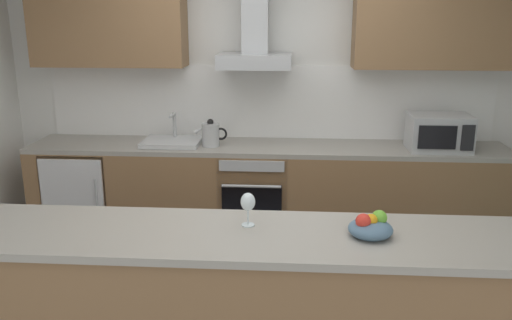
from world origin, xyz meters
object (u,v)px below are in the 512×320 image
object	(u,v)px
oven	(254,194)
fruit_bowl	(371,227)
kettle	(211,134)
range_hood	(255,41)
sink	(172,141)
wine_glass	(248,203)
microwave	(439,132)
refrigerator	(86,194)

from	to	relation	value
oven	fruit_bowl	bearing A→B (deg)	-70.07
kettle	range_hood	bearing A→B (deg)	23.65
sink	fruit_bowl	xyz separation A→B (m)	(1.45, -2.01, 0.07)
sink	kettle	bearing A→B (deg)	-7.25
oven	wine_glass	size ratio (longest dim) A/B	4.50
microwave	wine_glass	world-z (taller)	microwave
microwave	range_hood	xyz separation A→B (m)	(-1.55, 0.16, 0.74)
refrigerator	microwave	distance (m)	3.16
range_hood	wine_glass	bearing A→B (deg)	-87.00
kettle	wine_glass	world-z (taller)	kettle
oven	range_hood	size ratio (longest dim) A/B	1.11
refrigerator	range_hood	size ratio (longest dim) A/B	1.18
microwave	oven	bearing A→B (deg)	178.97
oven	wine_glass	xyz separation A→B (m)	(0.11, -1.91, 0.62)
sink	wine_glass	xyz separation A→B (m)	(0.83, -1.92, 0.15)
refrigerator	fruit_bowl	size ratio (longest dim) A/B	3.86
wine_glass	kettle	bearing A→B (deg)	104.35
oven	refrigerator	size ratio (longest dim) A/B	0.94
microwave	kettle	bearing A→B (deg)	-179.83
refrigerator	microwave	world-z (taller)	microwave
oven	kettle	bearing A→B (deg)	-174.83
oven	wine_glass	world-z (taller)	wine_glass
oven	refrigerator	world-z (taller)	oven
microwave	range_hood	size ratio (longest dim) A/B	0.69
refrigerator	sink	xyz separation A→B (m)	(0.82, 0.01, 0.50)
sink	oven	bearing A→B (deg)	-0.87
sink	refrigerator	bearing A→B (deg)	-179.04
refrigerator	range_hood	xyz separation A→B (m)	(1.54, 0.13, 1.36)
kettle	sink	bearing A→B (deg)	172.75
sink	range_hood	distance (m)	1.13
sink	kettle	xyz separation A→B (m)	(0.35, -0.04, 0.08)
refrigerator	wine_glass	world-z (taller)	wine_glass
refrigerator	microwave	bearing A→B (deg)	-0.47
refrigerator	kettle	distance (m)	1.31
refrigerator	sink	world-z (taller)	sink
refrigerator	microwave	xyz separation A→B (m)	(3.10, -0.03, 0.62)
kettle	fruit_bowl	world-z (taller)	kettle
oven	sink	distance (m)	0.86
refrigerator	fruit_bowl	xyz separation A→B (m)	(2.27, -1.99, 0.57)
kettle	refrigerator	bearing A→B (deg)	178.49
wine_glass	fruit_bowl	world-z (taller)	wine_glass
range_hood	kettle	bearing A→B (deg)	-156.35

